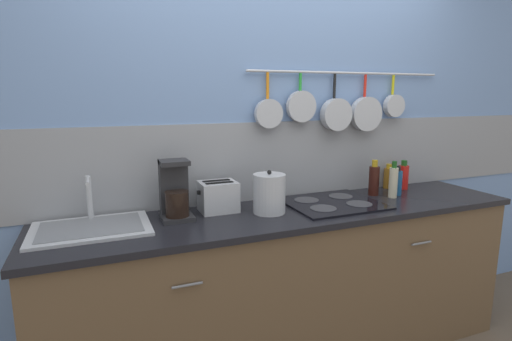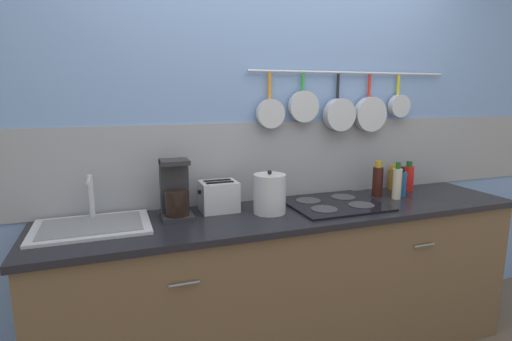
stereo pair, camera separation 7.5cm
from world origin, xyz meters
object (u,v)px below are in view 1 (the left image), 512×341
object	(u,v)px
bottle_vinegar	(403,176)
bottle_sesame_oil	(393,182)
kettle	(269,194)
bottle_cooking_wine	(397,182)
coffee_maker	(175,195)
bottle_hot_sauce	(374,180)
toaster	(218,196)
bottle_dish_soap	(388,177)

from	to	relation	value
bottle_vinegar	bottle_sesame_oil	bearing A→B (deg)	-144.51
kettle	bottle_cooking_wine	bearing A→B (deg)	3.20
coffee_maker	bottle_hot_sauce	world-z (taller)	coffee_maker
coffee_maker	bottle_vinegar	bearing A→B (deg)	2.66
toaster	bottle_dish_soap	bearing A→B (deg)	4.14
coffee_maker	bottle_dish_soap	distance (m)	1.52
bottle_vinegar	bottle_cooking_wine	bearing A→B (deg)	-143.42
kettle	bottle_sesame_oil	xyz separation A→B (m)	(0.86, 0.01, -0.01)
bottle_hot_sauce	bottle_cooking_wine	distance (m)	0.15
bottle_hot_sauce	bottle_vinegar	distance (m)	0.31
bottle_sesame_oil	bottle_vinegar	bearing A→B (deg)	35.49
coffee_maker	toaster	xyz separation A→B (m)	(0.25, 0.04, -0.04)
kettle	bottle_sesame_oil	bearing A→B (deg)	0.38
kettle	coffee_maker	bearing A→B (deg)	169.20
coffee_maker	bottle_vinegar	size ratio (longest dim) A/B	1.57
coffee_maker	toaster	world-z (taller)	coffee_maker
coffee_maker	bottle_sesame_oil	bearing A→B (deg)	-3.76
bottle_dish_soap	bottle_vinegar	xyz separation A→B (m)	(0.08, -0.06, 0.01)
coffee_maker	bottle_vinegar	distance (m)	1.59
bottle_cooking_wine	bottle_sesame_oil	bearing A→B (deg)	-147.01
toaster	bottle_cooking_wine	world-z (taller)	bottle_cooking_wine
kettle	bottle_dish_soap	xyz separation A→B (m)	(1.01, 0.23, -0.03)
bottle_hot_sauce	bottle_sesame_oil	xyz separation A→B (m)	(0.07, -0.10, 0.00)
toaster	bottle_sesame_oil	bearing A→B (deg)	-6.56
bottle_sesame_oil	bottle_vinegar	distance (m)	0.28
bottle_sesame_oil	bottle_cooking_wine	bearing A→B (deg)	32.99
kettle	bottle_cooking_wine	distance (m)	0.94
bottle_hot_sauce	bottle_dish_soap	distance (m)	0.25
coffee_maker	bottle_hot_sauce	xyz separation A→B (m)	(1.29, 0.01, -0.03)
coffee_maker	kettle	world-z (taller)	coffee_maker
bottle_hot_sauce	bottle_vinegar	xyz separation A→B (m)	(0.30, 0.07, -0.01)
bottle_sesame_oil	bottle_cooking_wine	xyz separation A→B (m)	(0.07, 0.05, -0.02)
toaster	bottle_dish_soap	size ratio (longest dim) A/B	1.29
toaster	bottle_dish_soap	world-z (taller)	toaster
toaster	bottle_vinegar	world-z (taller)	bottle_vinegar
bottle_hot_sauce	bottle_dish_soap	world-z (taller)	bottle_hot_sauce
toaster	bottle_cooking_wine	xyz separation A→B (m)	(1.19, -0.08, 0.00)
kettle	bottle_sesame_oil	distance (m)	0.86
toaster	bottle_vinegar	size ratio (longest dim) A/B	1.11
bottle_hot_sauce	bottle_sesame_oil	distance (m)	0.12
toaster	bottle_vinegar	distance (m)	1.35
kettle	bottle_hot_sauce	distance (m)	0.80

